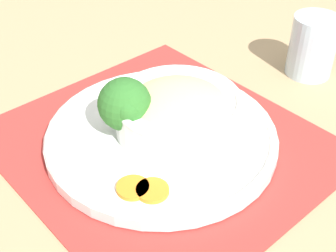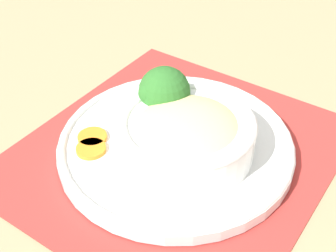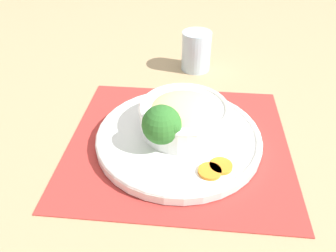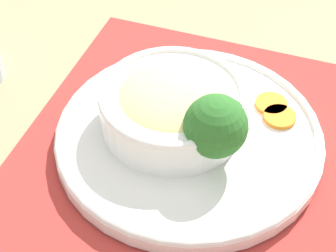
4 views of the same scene
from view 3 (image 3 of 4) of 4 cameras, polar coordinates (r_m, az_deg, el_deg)
The scene contains 8 objects.
ground_plane at distance 0.62m, azimuth 1.82°, elevation -2.89°, with size 4.00×4.00×0.00m, color tan.
placemat at distance 0.62m, azimuth 1.83°, elevation -2.75°, with size 0.44×0.41×0.00m.
plate at distance 0.61m, azimuth 1.85°, elevation -1.80°, with size 0.31×0.31×0.02m.
bowl at distance 0.61m, azimuth 2.80°, elevation 2.02°, with size 0.17×0.17×0.06m.
broccoli_floret at distance 0.55m, azimuth -1.06°, elevation 0.17°, with size 0.07×0.07×0.08m.
carrot_slice_near at distance 0.54m, azimuth 7.29°, elevation -7.82°, with size 0.04×0.04×0.01m.
carrot_slice_middle at distance 0.55m, azimuth 9.19°, elevation -6.88°, with size 0.04×0.04×0.01m.
water_glass at distance 0.85m, azimuth 4.63°, elevation 12.56°, with size 0.07×0.07×0.10m.
Camera 3 is at (-0.06, 0.47, 0.40)m, focal length 35.00 mm.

